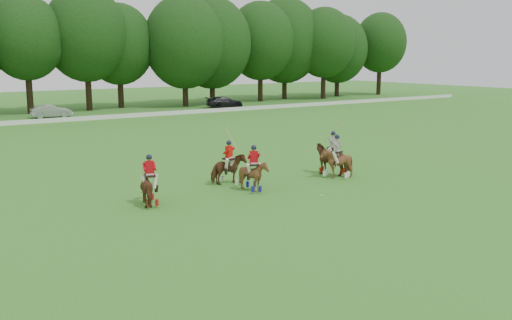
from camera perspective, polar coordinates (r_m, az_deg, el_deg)
ground at (r=24.32m, az=4.82°, el=-4.82°), size 180.00×180.00×0.00m
tree_line at (r=67.96m, az=-21.81°, el=11.26°), size 117.98×14.32×14.75m
boundary_rail at (r=58.44m, az=-19.36°, el=3.79°), size 120.00×0.10×0.44m
car_mid at (r=62.92m, az=-19.79°, el=4.60°), size 4.14×1.72×1.33m
car_right at (r=71.07m, az=-3.16°, el=5.80°), size 4.91×2.78×1.34m
polo_red_a at (r=25.01m, az=-10.55°, el=-2.67°), size 1.21×1.91×2.22m
polo_red_b at (r=28.50m, az=-2.71°, el=-0.90°), size 1.89×1.78×2.77m
polo_red_c at (r=27.08m, az=-0.22°, el=-1.50°), size 1.61×1.70×2.22m
polo_stripe_a at (r=31.18m, az=7.66°, el=0.14°), size 1.79×2.16×2.91m
polo_stripe_b at (r=30.26m, az=8.05°, el=-0.24°), size 1.86×1.92×2.32m
polo_ball at (r=26.40m, az=6.55°, el=-3.53°), size 0.09×0.09×0.09m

